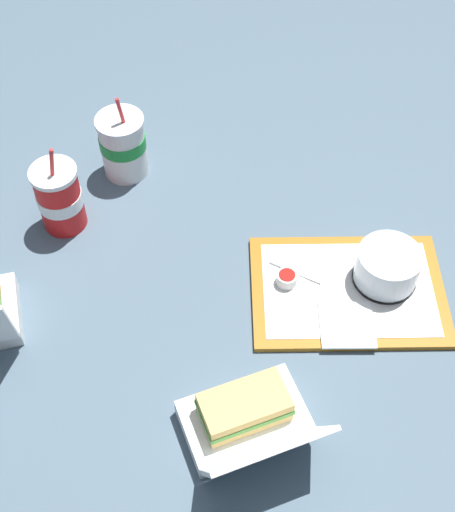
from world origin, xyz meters
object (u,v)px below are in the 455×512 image
at_px(ketchup_cup, 287,278).
at_px(plastic_fork, 296,271).
at_px(soda_cup_corner, 59,198).
at_px(soda_cup_right, 123,145).
at_px(food_tray, 348,291).
at_px(cake_container, 387,267).
at_px(clamshell_sandwich_center, 247,419).

bearing_deg(ketchup_cup, plastic_fork, 55.25).
xyz_separation_m(ketchup_cup, soda_cup_corner, (-0.46, 0.14, 0.05)).
relative_size(ketchup_cup, soda_cup_right, 0.19).
bearing_deg(soda_cup_corner, food_tray, -14.06).
distance_m(cake_container, plastic_fork, 0.17).
xyz_separation_m(cake_container, plastic_fork, (-0.17, 0.01, -0.03)).
distance_m(cake_container, clamshell_sandwich_center, 0.41).
bearing_deg(soda_cup_right, food_tray, -32.63).
height_order(food_tray, plastic_fork, plastic_fork).
bearing_deg(soda_cup_corner, plastic_fork, -12.98).
bearing_deg(food_tray, clamshell_sandwich_center, -121.93).
xyz_separation_m(clamshell_sandwich_center, soda_cup_corner, (-0.39, 0.44, 0.03)).
bearing_deg(clamshell_sandwich_center, ketchup_cup, 78.00).
relative_size(food_tray, soda_cup_right, 1.87).
bearing_deg(clamshell_sandwich_center, food_tray, 58.07).
bearing_deg(plastic_fork, ketchup_cup, -99.73).
distance_m(cake_container, ketchup_cup, 0.19).
xyz_separation_m(clamshell_sandwich_center, soda_cup_right, (-0.29, 0.60, 0.03)).
xyz_separation_m(cake_container, ketchup_cup, (-0.19, -0.02, -0.02)).
relative_size(cake_container, plastic_fork, 1.13).
height_order(plastic_fork, clamshell_sandwich_center, clamshell_sandwich_center).
height_order(cake_container, clamshell_sandwich_center, clamshell_sandwich_center).
xyz_separation_m(cake_container, soda_cup_corner, (-0.65, 0.12, 0.03)).
bearing_deg(soda_cup_right, soda_cup_corner, -123.30).
distance_m(cake_container, soda_cup_right, 0.61).
bearing_deg(cake_container, ketchup_cup, -173.81).
bearing_deg(soda_cup_corner, cake_container, -10.17).
distance_m(food_tray, clamshell_sandwich_center, 0.35).
xyz_separation_m(food_tray, ketchup_cup, (-0.12, 0.01, 0.02)).
height_order(soda_cup_right, soda_cup_corner, soda_cup_corner).
distance_m(clamshell_sandwich_center, soda_cup_right, 0.66).
height_order(cake_container, soda_cup_right, soda_cup_right).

